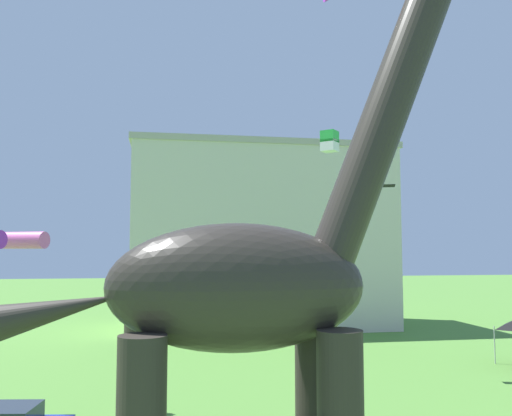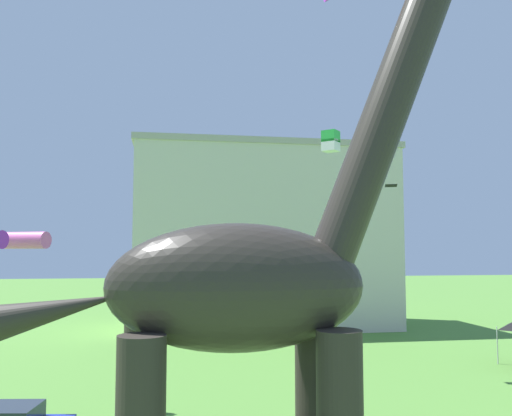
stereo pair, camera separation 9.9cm
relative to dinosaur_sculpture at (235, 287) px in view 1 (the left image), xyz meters
name	(u,v)px [view 1 (the left image)]	position (x,y,z in m)	size (l,w,h in m)	color
dinosaur_sculpture	(235,287)	(0.00, 0.00, 0.00)	(14.56, 3.09, 15.22)	#2D2823
person_strolling_adult	(150,386)	(-2.17, 9.20, -4.47)	(0.64, 0.28, 1.70)	black
kite_trailing	(389,186)	(10.12, 13.81, 4.34)	(0.74, 0.64, 0.11)	black
kite_near_low	(330,141)	(4.51, 6.53, 5.05)	(0.78, 0.78, 0.79)	green
kite_near_high	(14,240)	(-6.90, 7.19, 1.25)	(2.20, 2.22, 0.63)	pink
background_building_block	(260,236)	(6.49, 32.29, 2.12)	(21.70, 10.11, 15.23)	beige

